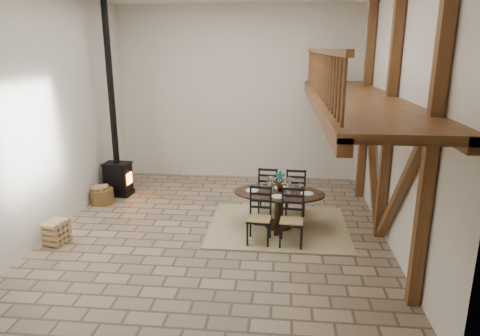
# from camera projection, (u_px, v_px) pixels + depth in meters

# --- Properties ---
(ground) EXTENTS (8.00, 8.00, 0.00)m
(ground) POSITION_uv_depth(u_px,v_px,m) (219.00, 229.00, 9.34)
(ground) COLOR gray
(ground) RESTS_ON ground
(room_shell) EXTENTS (7.02, 8.02, 5.01)m
(room_shell) POSITION_uv_depth(u_px,v_px,m) (277.00, 90.00, 8.41)
(room_shell) COLOR beige
(room_shell) RESTS_ON ground
(rug) EXTENTS (3.00, 2.50, 0.02)m
(rug) POSITION_uv_depth(u_px,v_px,m) (278.00, 226.00, 9.43)
(rug) COLOR tan
(rug) RESTS_ON ground
(dining_table) EXTENTS (2.04, 2.25, 1.26)m
(dining_table) POSITION_uv_depth(u_px,v_px,m) (279.00, 207.00, 9.31)
(dining_table) COLOR black
(dining_table) RESTS_ON ground
(wood_stove) EXTENTS (0.73, 0.58, 5.00)m
(wood_stove) POSITION_uv_depth(u_px,v_px,m) (116.00, 154.00, 11.20)
(wood_stove) COLOR black
(wood_stove) RESTS_ON ground
(log_basket) EXTENTS (0.57, 0.57, 0.47)m
(log_basket) POSITION_uv_depth(u_px,v_px,m) (102.00, 195.00, 10.82)
(log_basket) COLOR brown
(log_basket) RESTS_ON ground
(log_stack) EXTENTS (0.45, 0.55, 0.48)m
(log_stack) POSITION_uv_depth(u_px,v_px,m) (56.00, 232.00, 8.57)
(log_stack) COLOR tan
(log_stack) RESTS_ON ground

